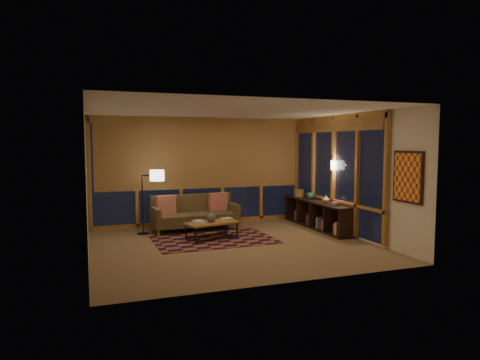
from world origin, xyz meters
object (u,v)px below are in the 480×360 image
object	(u,v)px
sofa	(195,213)
bookshelf	(316,214)
floor_lamp	(142,202)
coffee_table	(212,230)

from	to	relation	value
sofa	bookshelf	xyz separation A→B (m)	(2.85, -0.71, -0.08)
floor_lamp	coffee_table	bearing A→B (deg)	-20.34
sofa	bookshelf	size ratio (longest dim) A/B	0.75
coffee_table	bookshelf	bearing A→B (deg)	-8.27
sofa	bookshelf	world-z (taller)	sofa
bookshelf	floor_lamp	bearing A→B (deg)	170.26
coffee_table	bookshelf	xyz separation A→B (m)	(2.73, 0.33, 0.15)
sofa	floor_lamp	xyz separation A→B (m)	(-1.22, -0.01, 0.33)
coffee_table	floor_lamp	world-z (taller)	floor_lamp
floor_lamp	bookshelf	distance (m)	4.15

